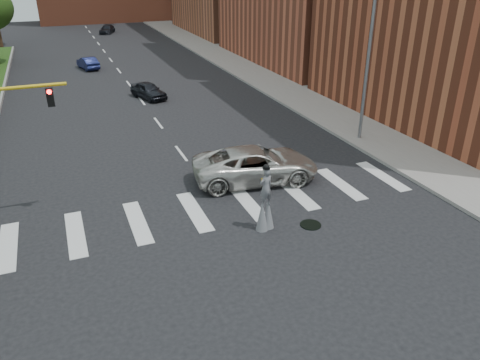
% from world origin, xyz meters
% --- Properties ---
extents(ground_plane, '(160.00, 160.00, 0.00)m').
position_xyz_m(ground_plane, '(0.00, 0.00, 0.00)').
color(ground_plane, black).
rests_on(ground_plane, ground).
extents(sidewalk_right, '(5.00, 90.00, 0.18)m').
position_xyz_m(sidewalk_right, '(12.50, 25.00, 0.09)').
color(sidewalk_right, gray).
rests_on(sidewalk_right, ground).
extents(manhole, '(0.90, 0.90, 0.04)m').
position_xyz_m(manhole, '(3.00, -2.00, 0.02)').
color(manhole, black).
rests_on(manhole, ground).
extents(streetlight, '(2.05, 0.20, 9.00)m').
position_xyz_m(streetlight, '(10.90, 6.00, 4.90)').
color(streetlight, slate).
rests_on(streetlight, ground).
extents(stilt_performer, '(0.83, 0.60, 2.96)m').
position_xyz_m(stilt_performer, '(1.07, -1.50, 1.16)').
color(stilt_performer, '#322114').
rests_on(stilt_performer, ground).
extents(suv_crossing, '(6.72, 3.82, 1.77)m').
position_xyz_m(suv_crossing, '(2.59, 3.00, 0.88)').
color(suv_crossing, beige).
rests_on(suv_crossing, ground).
extents(car_near, '(2.73, 4.11, 1.30)m').
position_xyz_m(car_near, '(0.72, 20.54, 0.65)').
color(car_near, black).
rests_on(car_near, ground).
extents(car_mid, '(2.11, 3.93, 1.23)m').
position_xyz_m(car_mid, '(-2.78, 34.03, 0.61)').
color(car_mid, navy).
rests_on(car_mid, ground).
extents(car_far, '(3.06, 4.45, 1.20)m').
position_xyz_m(car_far, '(2.40, 59.23, 0.60)').
color(car_far, black).
rests_on(car_far, ground).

